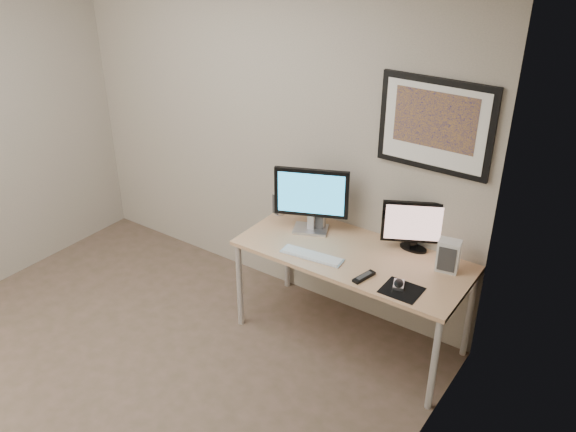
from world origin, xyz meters
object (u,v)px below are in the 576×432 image
at_px(speaker_left, 279,203).
at_px(keyboard, 312,256).
at_px(framed_art, 435,125).
at_px(fan_unit, 448,256).
at_px(monitor_tv, 416,225).
at_px(desk, 353,262).
at_px(monitor_large, 311,197).
at_px(speaker_right, 320,216).

height_order(speaker_left, keyboard, speaker_left).
bearing_deg(keyboard, framed_art, 36.93).
relative_size(framed_art, fan_unit, 3.47).
height_order(monitor_tv, speaker_left, monitor_tv).
distance_m(framed_art, keyboard, 1.17).
relative_size(desk, speaker_left, 8.63).
height_order(monitor_tv, keyboard, monitor_tv).
distance_m(framed_art, monitor_tv, 0.70).
bearing_deg(monitor_tv, framed_art, 24.15).
distance_m(monitor_large, fan_unit, 1.03).
relative_size(framed_art, monitor_large, 1.50).
bearing_deg(fan_unit, framed_art, 136.49).
relative_size(desk, fan_unit, 7.41).
xyz_separation_m(keyboard, fan_unit, (0.81, 0.36, 0.10)).
distance_m(desk, speaker_right, 0.44).
distance_m(desk, monitor_large, 0.54).
bearing_deg(monitor_tv, fan_unit, -49.61).
xyz_separation_m(desk, monitor_large, (-0.41, 0.11, 0.33)).
relative_size(monitor_tv, keyboard, 0.96).
relative_size(monitor_tv, speaker_right, 2.10).
xyz_separation_m(framed_art, monitor_tv, (-0.04, -0.05, -0.70)).
bearing_deg(desk, fan_unit, 15.50).
relative_size(speaker_left, fan_unit, 0.86).
relative_size(framed_art, speaker_left, 4.05).
relative_size(speaker_right, fan_unit, 0.93).
bearing_deg(framed_art, desk, -136.54).
bearing_deg(monitor_large, desk, -37.66).
relative_size(monitor_large, fan_unit, 2.32).
xyz_separation_m(monitor_large, speaker_right, (0.04, 0.07, -0.17)).
bearing_deg(desk, speaker_left, 166.11).
xyz_separation_m(desk, keyboard, (-0.21, -0.19, 0.07)).
bearing_deg(speaker_left, fan_unit, 8.21).
height_order(monitor_large, monitor_tv, monitor_large).
bearing_deg(speaker_left, speaker_right, 6.85).
relative_size(monitor_tv, speaker_left, 2.27).
xyz_separation_m(speaker_right, fan_unit, (0.97, -0.00, 0.01)).
distance_m(monitor_tv, speaker_right, 0.70).
xyz_separation_m(monitor_large, keyboard, (0.20, -0.30, -0.26)).
height_order(monitor_large, keyboard, monitor_large).
distance_m(framed_art, fan_unit, 0.84).
height_order(monitor_tv, speaker_right, monitor_tv).
bearing_deg(desk, monitor_large, 165.62).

